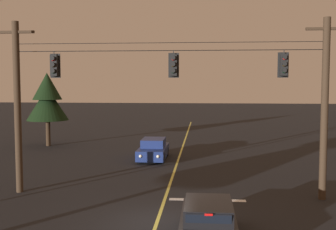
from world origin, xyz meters
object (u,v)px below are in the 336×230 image
Objects in this scene: traffic_light_centre at (284,65)px; car_oncoming_lead at (153,150)px; car_waiting_near_lane at (208,224)px; traffic_light_left_inner at (173,65)px; traffic_light_leftmost at (54,66)px; tree_verge_far at (47,99)px.

traffic_light_centre is 0.28× the size of car_oncoming_lead.
traffic_light_centre is at bearing 59.07° from car_waiting_near_lane.
traffic_light_left_inner and traffic_light_centre have the same top height.
traffic_light_leftmost is 1.00× the size of traffic_light_left_inner.
traffic_light_left_inner is 4.89m from traffic_light_centre.
tree_verge_far is (-5.88, 14.24, -2.13)m from traffic_light_leftmost.
tree_verge_far is (-9.37, 5.11, 3.23)m from car_oncoming_lead.
traffic_light_leftmost reaches higher than tree_verge_far.
car_oncoming_lead is at bearing 127.23° from traffic_light_centre.
traffic_light_centre is 0.28× the size of car_waiting_near_lane.
traffic_light_leftmost is 10.43m from traffic_light_centre.
traffic_light_leftmost is 0.28× the size of car_waiting_near_lane.
traffic_light_left_inner is 10.78m from car_oncoming_lead.
car_waiting_near_lane is at bearing -38.11° from traffic_light_leftmost.
traffic_light_centre is at bearing 0.00° from traffic_light_leftmost.
traffic_light_leftmost and traffic_light_centre have the same top height.
tree_verge_far is at bearing 123.23° from car_waiting_near_lane.
tree_verge_far is at bearing 112.44° from traffic_light_leftmost.
tree_verge_far is (-12.98, 19.80, 3.23)m from car_waiting_near_lane.
car_waiting_near_lane is (1.55, -5.57, -5.36)m from traffic_light_left_inner.
traffic_light_centre reaches higher than car_oncoming_lead.
car_waiting_near_lane is 0.72× the size of tree_verge_far.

